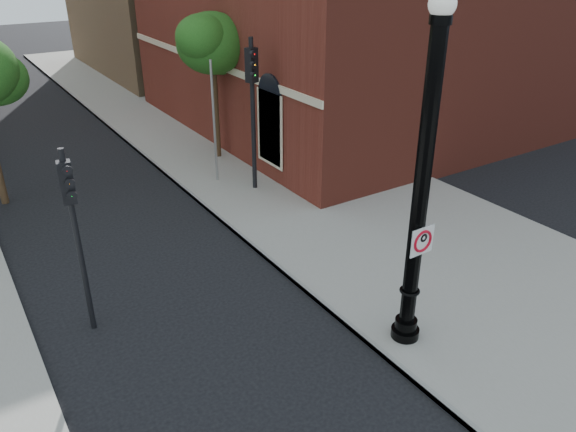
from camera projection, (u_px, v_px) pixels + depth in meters
ground at (293, 385)px, 11.02m from camera, size 120.00×120.00×0.00m
sidewalk_right at (281, 167)px, 21.45m from camera, size 8.00×60.00×0.12m
curb_edge at (185, 189)px, 19.52m from camera, size 0.10×60.00×0.14m
lamppost at (420, 203)px, 10.78m from camera, size 0.60×0.60×7.14m
no_parking_sign at (422, 241)px, 10.97m from camera, size 0.60×0.07×0.60m
traffic_signal_left at (73, 213)px, 11.39m from camera, size 0.30×0.36×4.25m
traffic_signal_right at (252, 91)px, 18.03m from camera, size 0.40×0.45×5.17m
utility_pole at (214, 124)px, 19.25m from camera, size 0.09×0.09×4.35m
street_tree_c at (212, 45)px, 20.55m from camera, size 3.10×2.80×5.58m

